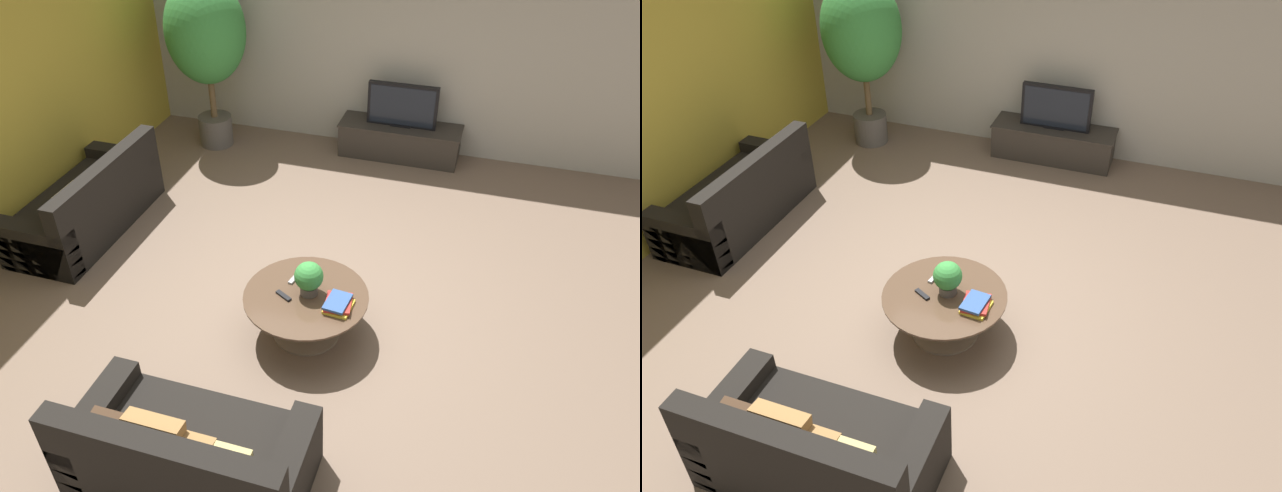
% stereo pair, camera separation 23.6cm
% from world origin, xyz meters
% --- Properties ---
extents(ground_plane, '(24.00, 24.00, 0.00)m').
position_xyz_m(ground_plane, '(0.00, 0.00, 0.00)').
color(ground_plane, brown).
extents(back_wall_stone, '(7.40, 0.12, 3.00)m').
position_xyz_m(back_wall_stone, '(0.00, 3.26, 1.50)').
color(back_wall_stone, '#A39E93').
rests_on(back_wall_stone, ground).
extents(side_wall_left, '(0.12, 7.40, 3.00)m').
position_xyz_m(side_wall_left, '(-3.26, 0.20, 1.50)').
color(side_wall_left, gold).
rests_on(side_wall_left, ground).
extents(media_console, '(1.54, 0.50, 0.43)m').
position_xyz_m(media_console, '(0.23, 2.94, 0.23)').
color(media_console, '#2D2823').
rests_on(media_console, ground).
extents(television, '(0.87, 0.13, 0.54)m').
position_xyz_m(television, '(0.23, 2.94, 0.70)').
color(television, black).
rests_on(television, media_console).
extents(coffee_table, '(1.07, 1.07, 0.43)m').
position_xyz_m(coffee_table, '(0.09, -0.50, 0.31)').
color(coffee_table, '#756656').
rests_on(coffee_table, ground).
extents(couch_by_wall, '(0.84, 1.81, 0.84)m').
position_xyz_m(couch_by_wall, '(-2.63, 0.37, 0.29)').
color(couch_by_wall, black).
rests_on(couch_by_wall, ground).
extents(couch_near_entry, '(1.59, 0.84, 0.84)m').
position_xyz_m(couch_near_entry, '(-0.21, -2.13, 0.29)').
color(couch_near_entry, black).
rests_on(couch_near_entry, ground).
extents(potted_palm_tall, '(0.99, 0.99, 2.15)m').
position_xyz_m(potted_palm_tall, '(-2.17, 2.58, 1.43)').
color(potted_palm_tall, '#514C47').
rests_on(potted_palm_tall, ground).
extents(potted_plant_tabletop, '(0.25, 0.25, 0.31)m').
position_xyz_m(potted_plant_tabletop, '(0.10, -0.47, 0.60)').
color(potted_plant_tabletop, '#514C47').
rests_on(potted_plant_tabletop, coffee_table).
extents(book_stack, '(0.25, 0.29, 0.07)m').
position_xyz_m(book_stack, '(0.39, -0.56, 0.47)').
color(book_stack, gold).
rests_on(book_stack, coffee_table).
extents(remote_black, '(0.16, 0.11, 0.02)m').
position_xyz_m(remote_black, '(-0.09, -0.57, 0.44)').
color(remote_black, black).
rests_on(remote_black, coffee_table).
extents(remote_silver, '(0.07, 0.16, 0.02)m').
position_xyz_m(remote_silver, '(-0.08, -0.33, 0.44)').
color(remote_silver, gray).
rests_on(remote_silver, coffee_table).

